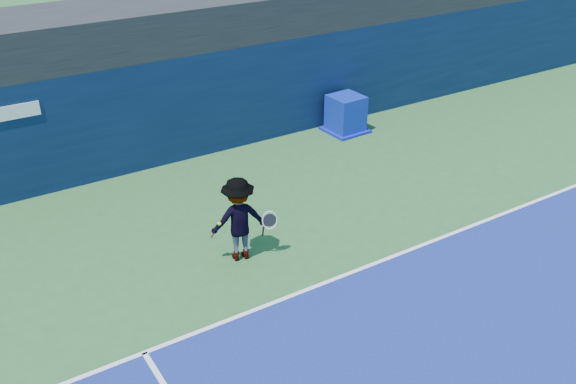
% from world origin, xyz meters
% --- Properties ---
extents(ground, '(80.00, 80.00, 0.00)m').
position_xyz_m(ground, '(0.00, 0.00, 0.00)').
color(ground, '#285A2C').
rests_on(ground, ground).
extents(baseline, '(24.00, 0.10, 0.01)m').
position_xyz_m(baseline, '(0.00, 3.00, 0.01)').
color(baseline, white).
rests_on(baseline, ground).
extents(stadium_band, '(36.00, 3.00, 1.20)m').
position_xyz_m(stadium_band, '(0.00, 11.50, 3.60)').
color(stadium_band, black).
rests_on(stadium_band, back_wall_assembly).
extents(back_wall_assembly, '(36.00, 1.03, 3.00)m').
position_xyz_m(back_wall_assembly, '(-0.00, 10.50, 1.50)').
color(back_wall_assembly, '#0A1838').
rests_on(back_wall_assembly, ground).
extents(equipment_cart, '(1.27, 1.27, 1.16)m').
position_xyz_m(equipment_cart, '(4.11, 9.30, 0.53)').
color(equipment_cart, '#0B1F9D').
rests_on(equipment_cart, ground).
extents(tennis_player, '(1.45, 0.97, 1.92)m').
position_xyz_m(tennis_player, '(-2.10, 4.78, 0.96)').
color(tennis_player, white).
rests_on(tennis_player, ground).
extents(tennis_ball, '(0.08, 0.08, 0.08)m').
position_xyz_m(tennis_ball, '(-2.62, 4.65, 1.09)').
color(tennis_ball, '#B5D717').
rests_on(tennis_ball, ground).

